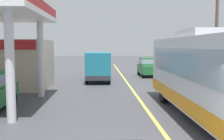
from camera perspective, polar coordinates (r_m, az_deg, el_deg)
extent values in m
plane|color=#424247|center=(25.91, 2.42, -1.60)|extent=(120.00, 120.00, 0.00)
cube|color=#D8CC4C|center=(20.98, 3.55, -3.15)|extent=(0.16, 50.00, 0.01)
cube|color=silver|center=(11.72, 19.74, -0.64)|extent=(2.50, 11.00, 2.90)
cube|color=orange|center=(11.87, 19.59, -5.94)|extent=(2.54, 11.04, 0.56)
cube|color=#8C9EAD|center=(11.27, 13.81, 1.59)|extent=(0.06, 9.35, 1.10)
cube|color=#B2B2B7|center=(12.61, 18.25, 7.19)|extent=(1.60, 2.80, 0.36)
cylinder|color=black|center=(14.70, 10.73, -4.76)|extent=(0.30, 1.00, 1.00)
cylinder|color=black|center=(15.34, 18.78, -4.53)|extent=(0.30, 1.00, 1.00)
cylinder|color=silver|center=(11.24, -20.48, 1.28)|extent=(0.36, 0.36, 4.60)
cylinder|color=silver|center=(16.45, -14.64, 2.50)|extent=(0.36, 0.36, 4.60)
cylinder|color=black|center=(14.56, -19.84, -5.78)|extent=(0.20, 0.64, 0.64)
cube|color=teal|center=(23.72, -2.88, 1.17)|extent=(2.00, 6.00, 2.10)
cube|color=#8C9EAD|center=(23.70, -2.89, 2.13)|extent=(2.04, 5.10, 0.80)
cube|color=#2D2D33|center=(20.76, -2.95, -1.73)|extent=(1.90, 0.16, 0.36)
cylinder|color=black|center=(21.85, -5.23, -1.84)|extent=(0.22, 0.76, 0.76)
cylinder|color=black|center=(21.83, -0.61, -1.83)|extent=(0.22, 0.76, 0.76)
cylinder|color=black|center=(25.82, -4.78, -0.79)|extent=(0.22, 0.76, 0.76)
cylinder|color=black|center=(25.81, -0.88, -0.78)|extent=(0.22, 0.76, 0.76)
cube|color=#1E602D|center=(27.43, 7.57, 0.23)|extent=(1.70, 4.20, 0.80)
cube|color=#1E602D|center=(27.57, 7.51, 1.82)|extent=(1.50, 2.31, 0.70)
cube|color=#8C9EAD|center=(27.57, 7.51, 1.82)|extent=(1.53, 2.35, 0.49)
cylinder|color=black|center=(25.87, 6.49, -0.93)|extent=(0.20, 0.64, 0.64)
cylinder|color=black|center=(26.14, 9.74, -0.91)|extent=(0.20, 0.64, 0.64)
cylinder|color=black|center=(28.82, 5.58, -0.32)|extent=(0.20, 0.64, 0.64)
cylinder|color=black|center=(29.07, 8.51, -0.30)|extent=(0.20, 0.64, 0.64)
cylinder|color=brown|center=(22.90, 20.90, 7.11)|extent=(0.24, 0.24, 7.89)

